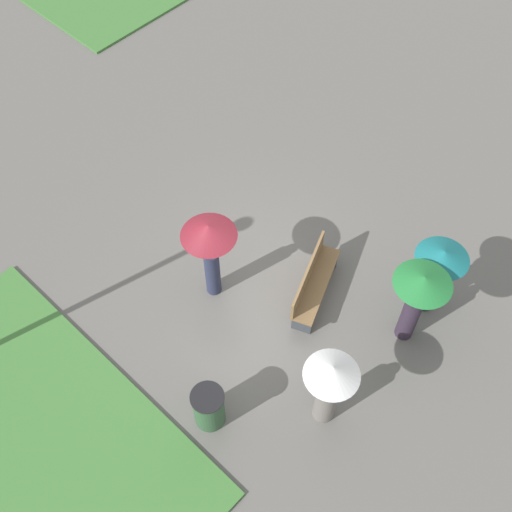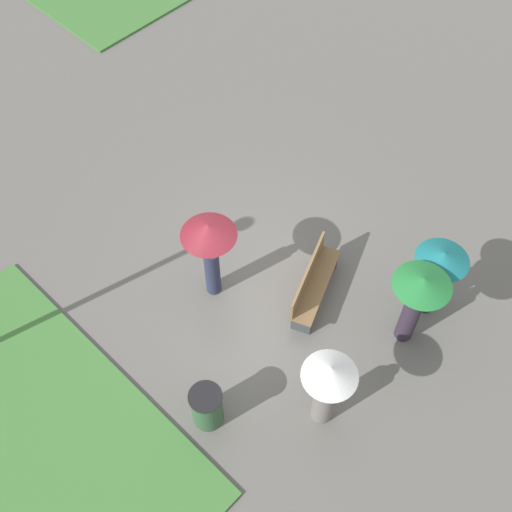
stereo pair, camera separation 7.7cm
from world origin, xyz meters
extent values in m
plane|color=#66635E|center=(0.00, 0.00, 0.00)|extent=(90.00, 90.00, 0.00)
cube|color=brown|center=(0.66, -1.10, 0.42)|extent=(1.82, 1.06, 0.05)
cube|color=brown|center=(0.60, -0.93, 0.68)|extent=(1.68, 0.71, 0.45)
cube|color=#383D42|center=(-0.08, -1.39, 0.20)|extent=(0.22, 0.38, 0.40)
cube|color=#383D42|center=(1.40, -0.80, 0.20)|extent=(0.22, 0.38, 0.40)
cylinder|color=#335638|center=(-2.45, -1.38, 0.45)|extent=(0.53, 0.53, 0.89)
cylinder|color=black|center=(-2.45, -1.38, 0.91)|extent=(0.57, 0.57, 0.03)
cylinder|color=slate|center=(-1.05, -2.74, 0.49)|extent=(0.50, 0.50, 0.99)
sphere|color=tan|center=(-1.05, -2.74, 1.10)|extent=(0.22, 0.22, 0.22)
cylinder|color=#4C4C4F|center=(-1.05, -2.74, 1.39)|extent=(0.02, 0.02, 0.35)
cone|color=white|center=(-1.05, -2.74, 1.69)|extent=(0.90, 0.90, 0.26)
cylinder|color=#2D2333|center=(1.18, -2.83, 0.58)|extent=(0.46, 0.46, 1.16)
sphere|color=beige|center=(1.18, -2.83, 1.26)|extent=(0.20, 0.20, 0.20)
cylinder|color=#4C4C4F|center=(1.18, -2.83, 1.54)|extent=(0.02, 0.02, 0.35)
cone|color=#237A38|center=(1.18, -2.83, 1.81)|extent=(1.01, 1.01, 0.19)
cylinder|color=#1E3328|center=(1.97, -2.74, 0.50)|extent=(0.49, 0.49, 0.99)
sphere|color=#997051|center=(1.97, -2.74, 1.09)|extent=(0.19, 0.19, 0.19)
cylinder|color=#4C4C4F|center=(1.97, -2.74, 1.36)|extent=(0.02, 0.02, 0.35)
cone|color=#197075|center=(1.97, -2.74, 1.64)|extent=(0.96, 0.96, 0.20)
cylinder|color=#282D47|center=(-0.56, 0.43, 0.60)|extent=(0.37, 0.37, 1.20)
sphere|color=tan|center=(-0.56, 0.43, 1.31)|extent=(0.22, 0.22, 0.22)
cylinder|color=#4C4C4F|center=(-0.56, 0.43, 1.59)|extent=(0.02, 0.02, 0.35)
cone|color=maroon|center=(-0.56, 0.43, 1.90)|extent=(1.01, 1.01, 0.28)
camera|label=1|loc=(-4.84, -4.70, 10.66)|focal=45.00mm
camera|label=2|loc=(-4.79, -4.76, 10.66)|focal=45.00mm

